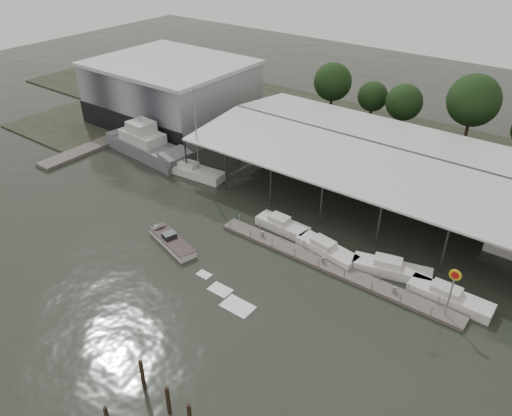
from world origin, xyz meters
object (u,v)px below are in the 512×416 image
Objects in this scene: grey_trawler at (148,146)px; speedboat_underway at (169,239)px; white_sailboat at (196,172)px; shell_fuel_sign at (453,285)px.

grey_trawler reaches higher than speedboat_underway.
white_sailboat is (10.31, -0.58, -0.92)m from grey_trawler.
shell_fuel_sign is 30.06m from speedboat_underway.
speedboat_underway is (18.98, -14.29, -1.19)m from grey_trawler.
grey_trawler is 0.85× the size of speedboat_underway.
white_sailboat reaches higher than speedboat_underway.
shell_fuel_sign is 0.30× the size of speedboat_underway.
white_sailboat reaches higher than grey_trawler.
white_sailboat is 0.69× the size of speedboat_underway.
speedboat_underway is at bearing -31.92° from grey_trawler.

